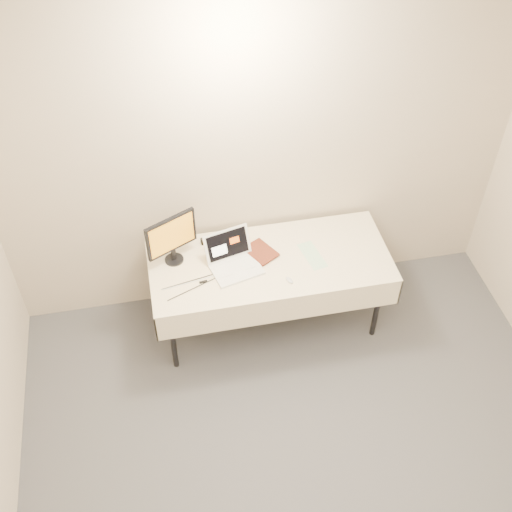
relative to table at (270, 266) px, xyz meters
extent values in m
cube|color=beige|center=(0.00, 0.45, 0.67)|extent=(4.00, 0.10, 2.70)
cylinder|color=black|center=(-0.82, -0.30, -0.33)|extent=(0.04, 0.04, 0.69)
cylinder|color=black|center=(0.82, -0.30, -0.33)|extent=(0.04, 0.04, 0.69)
cylinder|color=black|center=(-0.82, 0.29, -0.33)|extent=(0.04, 0.04, 0.69)
cylinder|color=black|center=(0.82, 0.29, -0.33)|extent=(0.04, 0.04, 0.69)
cube|color=gray|center=(0.00, 0.00, 0.03)|extent=(1.80, 0.75, 0.04)
cube|color=beige|center=(0.00, 0.00, 0.06)|extent=(1.86, 0.81, 0.01)
cube|color=beige|center=(0.00, -0.40, -0.07)|extent=(1.86, 0.01, 0.25)
cube|color=beige|center=(0.00, 0.40, -0.07)|extent=(1.86, 0.01, 0.25)
cube|color=beige|center=(-0.93, 0.00, -0.07)|extent=(0.01, 0.81, 0.25)
cube|color=beige|center=(0.93, 0.00, -0.07)|extent=(0.01, 0.81, 0.25)
cube|color=white|center=(-0.27, -0.06, 0.07)|extent=(0.41, 0.33, 0.02)
cube|color=white|center=(-0.31, 0.11, 0.19)|extent=(0.38, 0.19, 0.22)
cube|color=black|center=(-0.31, 0.11, 0.19)|extent=(0.33, 0.15, 0.19)
cylinder|color=black|center=(-0.72, 0.15, 0.07)|extent=(0.19, 0.19, 0.01)
cube|color=black|center=(-0.72, 0.15, 0.13)|extent=(0.04, 0.03, 0.10)
cube|color=black|center=(-0.72, 0.15, 0.33)|extent=(0.38, 0.21, 0.31)
cube|color=orange|center=(-0.72, 0.15, 0.33)|extent=(0.34, 0.17, 0.27)
imported|color=maroon|center=(-0.14, 0.04, 0.19)|extent=(0.17, 0.11, 0.25)
cube|color=black|center=(-0.44, 0.29, 0.08)|extent=(0.11, 0.06, 0.04)
cube|color=#FF130C|center=(-0.44, 0.27, 0.08)|extent=(0.07, 0.01, 0.02)
ellipsoid|color=silver|center=(0.10, -0.24, 0.07)|extent=(0.07, 0.09, 0.02)
cube|color=#ABD7AC|center=(0.33, -0.01, 0.06)|extent=(0.18, 0.33, 0.00)
cube|color=black|center=(-0.54, -0.13, 0.07)|extent=(0.06, 0.02, 0.01)
camera|label=1|loc=(-0.79, -3.38, 3.57)|focal=45.00mm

